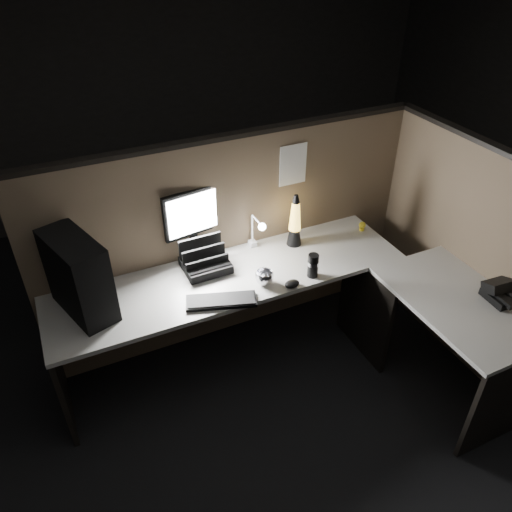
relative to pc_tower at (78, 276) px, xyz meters
name	(u,v)px	position (x,y,z in m)	size (l,w,h in m)	color
floor	(292,412)	(1.03, -0.66, -0.97)	(6.00, 6.00, 0.00)	black
room_shell	(306,184)	(1.03, -0.66, 0.65)	(6.00, 6.00, 6.00)	silver
partition_back	(232,242)	(1.03, 0.27, -0.22)	(2.66, 0.06, 1.50)	brown
partition_right	(466,257)	(2.36, -0.56, -0.22)	(0.06, 1.66, 1.50)	brown
desk	(301,312)	(1.21, -0.41, -0.39)	(2.60, 1.60, 0.73)	beige
pc_tower	(78,276)	(0.00, 0.00, 0.00)	(0.21, 0.46, 0.48)	black
monitor	(192,218)	(0.75, 0.23, 0.06)	(0.38, 0.16, 0.49)	black
keyboard	(221,301)	(0.73, -0.28, -0.23)	(0.41, 0.14, 0.02)	black
mouse	(292,284)	(1.18, -0.32, -0.22)	(0.10, 0.07, 0.04)	black
clip_lamp	(257,232)	(1.15, 0.12, -0.09)	(0.05, 0.20, 0.26)	white
organizer	(205,261)	(0.77, 0.09, -0.19)	(0.29, 0.26, 0.22)	black
lava_lamp	(295,224)	(1.42, 0.09, -0.08)	(0.10, 0.10, 0.38)	black
travel_mug	(313,266)	(1.35, -0.28, -0.16)	(0.07, 0.07, 0.16)	black
steel_mug	(264,278)	(1.04, -0.22, -0.20)	(0.11, 0.11, 0.09)	silver
figurine	(362,225)	(1.95, 0.04, -0.20)	(0.05, 0.05, 0.05)	yellow
pinned_paper	(293,165)	(1.47, 0.23, 0.29)	(0.20, 0.00, 0.28)	white
desk_phone	(503,291)	(2.27, -0.95, -0.19)	(0.22, 0.23, 0.13)	black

